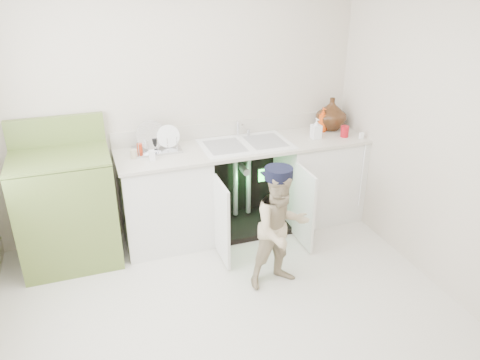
% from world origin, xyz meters
% --- Properties ---
extents(ground, '(3.50, 3.50, 0.00)m').
position_xyz_m(ground, '(0.00, 0.00, 0.00)').
color(ground, beige).
rests_on(ground, ground).
extents(room_shell, '(6.00, 5.50, 1.26)m').
position_xyz_m(room_shell, '(0.00, 0.00, 1.25)').
color(room_shell, beige).
rests_on(room_shell, ground).
extents(counter_run, '(2.44, 1.02, 1.23)m').
position_xyz_m(counter_run, '(0.58, 1.21, 0.47)').
color(counter_run, white).
rests_on(counter_run, ground).
extents(avocado_stove, '(0.82, 0.65, 1.27)m').
position_xyz_m(avocado_stove, '(-1.12, 1.18, 0.52)').
color(avocado_stove, olive).
rests_on(avocado_stove, ground).
extents(repair_worker, '(0.54, 0.85, 1.05)m').
position_xyz_m(repair_worker, '(0.51, 0.24, 0.53)').
color(repair_worker, tan).
rests_on(repair_worker, ground).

